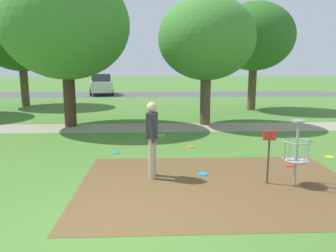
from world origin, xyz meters
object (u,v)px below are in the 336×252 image
at_px(player_throwing, 152,135).
at_px(frisbee_far_left, 203,174).
at_px(tree_mid_left, 20,36).
at_px(tree_mid_center, 254,37).
at_px(tree_near_right, 207,39).
at_px(frisbee_by_tee, 330,157).
at_px(frisbee_near_basket, 191,147).
at_px(disc_golf_basket, 293,150).
at_px(frisbee_mid_grass, 289,166).
at_px(tree_near_left, 66,25).
at_px(frisbee_scattered_a, 115,153).
at_px(parked_car_leftmost, 101,84).

height_order(player_throwing, frisbee_far_left, player_throwing).
height_order(tree_mid_left, tree_mid_center, tree_mid_left).
xyz_separation_m(tree_near_right, tree_mid_left, (-10.35, 7.12, 0.74)).
bearing_deg(frisbee_by_tee, player_throwing, -163.98).
bearing_deg(tree_near_right, player_throwing, -108.48).
bearing_deg(frisbee_near_basket, tree_near_right, 75.16).
distance_m(disc_golf_basket, frisbee_mid_grass, 1.55).
xyz_separation_m(player_throwing, tree_near_left, (-3.46, 6.53, 3.13)).
distance_m(frisbee_mid_grass, tree_near_left, 9.93).
distance_m(tree_near_left, tree_near_right, 5.72).
distance_m(player_throwing, tree_mid_left, 16.38).
relative_size(player_throwing, tree_near_left, 0.27).
distance_m(tree_near_left, tree_mid_center, 10.30).
height_order(player_throwing, tree_near_left, tree_near_left).
relative_size(frisbee_near_basket, tree_mid_left, 0.03).
xyz_separation_m(frisbee_by_tee, tree_near_left, (-8.35, 5.13, 4.09)).
bearing_deg(tree_mid_left, frisbee_far_left, -55.92).
relative_size(player_throwing, frisbee_by_tee, 6.79).
height_order(tree_near_right, tree_mid_center, tree_mid_center).
xyz_separation_m(frisbee_near_basket, frisbee_mid_grass, (2.24, -2.07, 0.00)).
height_order(frisbee_scattered_a, tree_mid_center, tree_mid_center).
xyz_separation_m(frisbee_scattered_a, tree_mid_left, (-7.02, 11.71, 4.32)).
height_order(frisbee_by_tee, frisbee_far_left, same).
relative_size(tree_mid_left, tree_mid_center, 1.09).
bearing_deg(tree_near_right, frisbee_near_basket, -104.84).
relative_size(disc_golf_basket, player_throwing, 0.81).
relative_size(disc_golf_basket, tree_mid_center, 0.23).
distance_m(disc_golf_basket, frisbee_far_left, 2.06).
height_order(disc_golf_basket, frisbee_mid_grass, disc_golf_basket).
bearing_deg(parked_car_leftmost, tree_near_left, -85.55).
distance_m(frisbee_scattered_a, tree_near_left, 6.46).
height_order(player_throwing, frisbee_near_basket, player_throwing).
xyz_separation_m(frisbee_near_basket, parked_car_leftmost, (-5.86, 19.34, 0.91)).
bearing_deg(frisbee_mid_grass, disc_golf_basket, -110.84).
height_order(frisbee_near_basket, frisbee_far_left, same).
xyz_separation_m(frisbee_by_tee, frisbee_far_left, (-3.73, -1.28, 0.00)).
bearing_deg(frisbee_by_tee, frisbee_scattered_a, 173.15).
height_order(frisbee_near_basket, tree_near_left, tree_near_left).
bearing_deg(tree_near_left, frisbee_mid_grass, -40.45).
height_order(frisbee_by_tee, tree_mid_center, tree_mid_center).
xyz_separation_m(disc_golf_basket, tree_mid_center, (2.72, 11.93, 3.34)).
relative_size(disc_golf_basket, frisbee_far_left, 6.03).
xyz_separation_m(player_throwing, frisbee_near_basket, (1.19, 2.74, -0.96)).
xyz_separation_m(frisbee_near_basket, tree_near_right, (1.05, 3.97, 3.59)).
height_order(frisbee_by_tee, tree_near_left, tree_near_left).
height_order(frisbee_far_left, parked_car_leftmost, parked_car_leftmost).
distance_m(frisbee_mid_grass, tree_mid_left, 18.03).
bearing_deg(frisbee_by_tee, tree_near_left, 148.44).
distance_m(frisbee_by_tee, frisbee_far_left, 3.94).
bearing_deg(parked_car_leftmost, tree_mid_left, -112.65).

